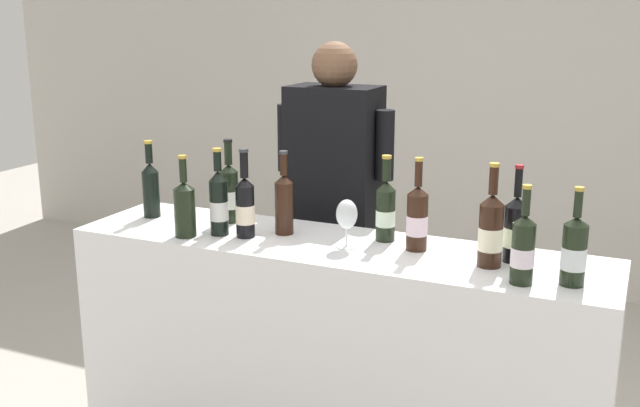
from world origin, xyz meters
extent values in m
cube|color=beige|center=(0.00, 2.60, 1.40)|extent=(8.00, 0.10, 2.80)
cube|color=white|center=(0.00, 0.00, 0.50)|extent=(2.06, 0.50, 1.00)
cylinder|color=black|center=(-0.56, -0.14, 1.10)|extent=(0.08, 0.08, 0.19)
cone|color=black|center=(-0.56, -0.14, 1.21)|extent=(0.08, 0.08, 0.03)
cylinder|color=black|center=(-0.56, -0.14, 1.26)|extent=(0.03, 0.03, 0.09)
cylinder|color=#B79333|center=(-0.56, -0.14, 1.32)|extent=(0.03, 0.03, 0.01)
cylinder|color=black|center=(-0.35, -0.05, 1.10)|extent=(0.07, 0.07, 0.20)
cone|color=black|center=(-0.35, -0.05, 1.22)|extent=(0.07, 0.07, 0.03)
cylinder|color=black|center=(-0.35, -0.05, 1.29)|extent=(0.03, 0.03, 0.10)
cylinder|color=#333338|center=(-0.35, -0.05, 1.34)|extent=(0.04, 0.04, 0.01)
cylinder|color=#F2DFC3|center=(-0.35, -0.05, 1.09)|extent=(0.07, 0.07, 0.07)
cylinder|color=black|center=(-0.51, 0.11, 1.11)|extent=(0.07, 0.07, 0.21)
cone|color=black|center=(-0.51, 0.11, 1.23)|extent=(0.07, 0.07, 0.03)
cylinder|color=black|center=(-0.51, 0.11, 1.29)|extent=(0.03, 0.03, 0.09)
cylinder|color=black|center=(-0.51, 0.11, 1.34)|extent=(0.04, 0.04, 0.01)
cylinder|color=white|center=(-0.51, 0.11, 1.10)|extent=(0.08, 0.08, 0.07)
cylinder|color=black|center=(-0.86, 0.04, 1.10)|extent=(0.07, 0.07, 0.19)
cone|color=black|center=(-0.86, 0.04, 1.22)|extent=(0.07, 0.07, 0.04)
cylinder|color=black|center=(-0.86, 0.04, 1.28)|extent=(0.03, 0.03, 0.08)
cylinder|color=#B79333|center=(-0.86, 0.04, 1.32)|extent=(0.04, 0.04, 0.01)
cylinder|color=black|center=(-0.23, 0.04, 1.11)|extent=(0.07, 0.07, 0.21)
cone|color=black|center=(-0.23, 0.04, 1.22)|extent=(0.07, 0.07, 0.03)
cylinder|color=black|center=(-0.23, 0.04, 1.28)|extent=(0.03, 0.03, 0.08)
cylinder|color=#333338|center=(-0.23, 0.04, 1.33)|extent=(0.03, 0.03, 0.01)
cylinder|color=black|center=(-0.45, -0.07, 1.11)|extent=(0.07, 0.07, 0.21)
cone|color=black|center=(-0.45, -0.07, 1.24)|extent=(0.07, 0.07, 0.04)
cylinder|color=black|center=(-0.45, -0.07, 1.30)|extent=(0.03, 0.03, 0.08)
cylinder|color=#B79333|center=(-0.45, -0.07, 1.34)|extent=(0.04, 0.04, 0.01)
cylinder|color=silver|center=(-0.45, -0.07, 1.10)|extent=(0.07, 0.07, 0.08)
cylinder|color=black|center=(0.71, -0.14, 1.10)|extent=(0.07, 0.07, 0.20)
cone|color=black|center=(0.71, -0.14, 1.22)|extent=(0.07, 0.07, 0.03)
cylinder|color=black|center=(0.71, -0.14, 1.27)|extent=(0.03, 0.03, 0.09)
cylinder|color=#B79333|center=(0.71, -0.14, 1.32)|extent=(0.03, 0.03, 0.01)
cylinder|color=silver|center=(0.71, -0.14, 1.09)|extent=(0.08, 0.08, 0.06)
cylinder|color=black|center=(0.59, -0.02, 1.11)|extent=(0.08, 0.08, 0.22)
cone|color=black|center=(0.59, -0.02, 1.24)|extent=(0.08, 0.08, 0.04)
cylinder|color=black|center=(0.59, -0.02, 1.30)|extent=(0.03, 0.03, 0.09)
cylinder|color=#B79333|center=(0.59, -0.02, 1.36)|extent=(0.04, 0.04, 0.01)
cylinder|color=#EFEAC8|center=(0.59, -0.02, 1.10)|extent=(0.08, 0.08, 0.08)
cylinder|color=black|center=(0.16, 0.12, 1.10)|extent=(0.07, 0.07, 0.20)
cone|color=black|center=(0.16, 0.12, 1.22)|extent=(0.07, 0.07, 0.04)
cylinder|color=black|center=(0.16, 0.12, 1.28)|extent=(0.03, 0.03, 0.08)
cylinder|color=#B79333|center=(0.16, 0.12, 1.33)|extent=(0.04, 0.04, 0.01)
cylinder|color=silver|center=(0.16, 0.12, 1.09)|extent=(0.07, 0.07, 0.06)
cylinder|color=black|center=(0.86, -0.09, 1.10)|extent=(0.08, 0.08, 0.20)
cone|color=black|center=(0.86, -0.09, 1.21)|extent=(0.08, 0.08, 0.03)
cylinder|color=black|center=(0.86, -0.09, 1.27)|extent=(0.03, 0.03, 0.08)
cylinder|color=#B79333|center=(0.86, -0.09, 1.32)|extent=(0.03, 0.03, 0.01)
cylinder|color=silver|center=(0.86, -0.09, 1.09)|extent=(0.08, 0.08, 0.07)
cylinder|color=black|center=(0.30, 0.06, 1.11)|extent=(0.08, 0.08, 0.21)
cone|color=black|center=(0.30, 0.06, 1.23)|extent=(0.08, 0.08, 0.03)
cylinder|color=black|center=(0.30, 0.06, 1.29)|extent=(0.03, 0.03, 0.09)
cylinder|color=#B79333|center=(0.30, 0.06, 1.34)|extent=(0.03, 0.03, 0.01)
cylinder|color=silver|center=(0.30, 0.06, 1.10)|extent=(0.08, 0.08, 0.07)
cylinder|color=black|center=(0.65, 0.07, 1.10)|extent=(0.08, 0.08, 0.20)
cone|color=black|center=(0.65, 0.07, 1.22)|extent=(0.08, 0.08, 0.03)
cylinder|color=black|center=(0.65, 0.07, 1.29)|extent=(0.03, 0.03, 0.10)
cylinder|color=maroon|center=(0.65, 0.07, 1.34)|extent=(0.03, 0.03, 0.01)
cylinder|color=silver|center=(0.65, 0.07, 1.09)|extent=(0.08, 0.08, 0.07)
cylinder|color=silver|center=(0.06, -0.02, 1.01)|extent=(0.08, 0.08, 0.00)
cylinder|color=silver|center=(0.06, -0.02, 1.04)|extent=(0.01, 0.01, 0.07)
ellipsoid|color=silver|center=(0.06, -0.02, 1.13)|extent=(0.08, 0.08, 0.11)
ellipsoid|color=maroon|center=(0.06, -0.02, 1.11)|extent=(0.06, 0.06, 0.04)
cube|color=black|center=(-0.22, 0.51, 0.45)|extent=(0.35, 0.24, 0.90)
cube|color=black|center=(-0.22, 0.51, 1.22)|extent=(0.39, 0.24, 0.64)
sphere|color=brown|center=(-0.22, 0.51, 1.63)|extent=(0.20, 0.20, 0.20)
cylinder|color=black|center=(0.02, 0.51, 1.30)|extent=(0.08, 0.08, 0.30)
cylinder|color=black|center=(-0.45, 0.51, 1.30)|extent=(0.08, 0.08, 0.30)
camera|label=1|loc=(1.05, -2.47, 1.85)|focal=42.02mm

